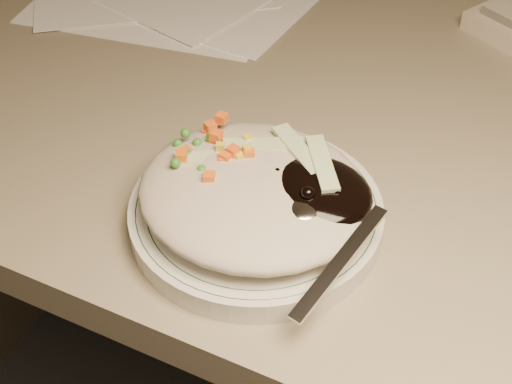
% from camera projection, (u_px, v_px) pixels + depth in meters
% --- Properties ---
extents(desk, '(1.40, 0.70, 0.74)m').
position_uv_depth(desk, '(378.00, 239.00, 0.87)').
color(desk, '#7D735B').
rests_on(desk, ground).
extents(plate, '(0.21, 0.21, 0.02)m').
position_uv_depth(plate, '(256.00, 214.00, 0.60)').
color(plate, silver).
rests_on(plate, desk).
extents(plate_rim, '(0.20, 0.20, 0.00)m').
position_uv_depth(plate_rim, '(256.00, 206.00, 0.60)').
color(plate_rim, '#144723').
rests_on(plate_rim, plate).
extents(meal, '(0.20, 0.19, 0.05)m').
position_uv_depth(meal, '(260.00, 189.00, 0.58)').
color(meal, '#B3A891').
rests_on(meal, plate).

